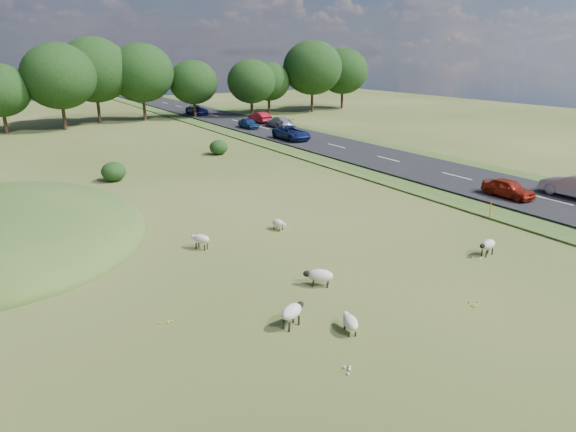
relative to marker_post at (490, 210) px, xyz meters
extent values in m
plane|color=#324C17|center=(-13.62, 20.14, -0.60)|extent=(160.00, 160.00, 0.00)
cube|color=black|center=(6.38, 30.14, -0.47)|extent=(8.00, 150.00, 0.25)
cylinder|color=black|center=(-22.44, 53.57, 0.91)|extent=(0.44, 0.44, 3.02)
ellipsoid|color=black|center=(-22.44, 53.57, 4.60)|extent=(7.04, 7.04, 6.34)
cylinder|color=black|center=(-15.70, 53.12, 1.35)|extent=(0.44, 0.44, 3.90)
ellipsoid|color=black|center=(-15.70, 53.12, 6.11)|extent=(9.09, 9.09, 8.18)
cylinder|color=black|center=(-10.37, 58.04, 1.51)|extent=(0.44, 0.44, 4.22)
ellipsoid|color=black|center=(-10.37, 58.04, 6.67)|extent=(9.85, 9.85, 8.86)
cylinder|color=black|center=(-4.17, 57.09, 1.37)|extent=(0.44, 0.44, 3.94)
ellipsoid|color=black|center=(-4.17, 57.09, 6.19)|extent=(9.20, 9.20, 8.28)
cylinder|color=black|center=(3.25, 56.15, 0.94)|extent=(0.44, 0.44, 3.09)
ellipsoid|color=black|center=(3.25, 56.15, 4.72)|extent=(7.20, 7.20, 6.48)
cylinder|color=black|center=(11.15, 52.61, 0.96)|extent=(0.44, 0.44, 3.12)
ellipsoid|color=black|center=(11.15, 52.61, 4.78)|extent=(7.29, 7.29, 6.56)
cylinder|color=black|center=(16.28, 56.40, 0.87)|extent=(0.44, 0.44, 2.93)
ellipsoid|color=black|center=(16.28, 56.40, 4.45)|extent=(6.84, 6.84, 6.16)
cylinder|color=black|center=(23.24, 54.10, 1.48)|extent=(0.44, 0.44, 4.16)
ellipsoid|color=black|center=(23.24, 54.10, 6.57)|extent=(9.71, 9.71, 8.74)
cylinder|color=black|center=(30.93, 56.04, 1.27)|extent=(0.44, 0.44, 3.74)
ellipsoid|color=black|center=(30.93, 56.04, 5.83)|extent=(8.72, 8.72, 7.84)
ellipsoid|color=black|center=(-16.97, 21.45, 0.16)|extent=(1.85, 1.85, 1.51)
ellipsoid|color=black|center=(-5.57, 27.32, 0.12)|extent=(1.77, 1.77, 1.45)
cylinder|color=#D8590C|center=(0.00, 0.00, 0.00)|extent=(0.06, 0.06, 1.20)
ellipsoid|color=beige|center=(-15.19, -6.07, -0.19)|extent=(0.78, 1.04, 0.48)
ellipsoid|color=silver|center=(-15.02, -5.60, -0.15)|extent=(0.32, 0.36, 0.24)
cylinder|color=black|center=(-15.21, -5.78, -0.51)|extent=(0.07, 0.07, 0.17)
cylinder|color=black|center=(-14.99, -5.86, -0.51)|extent=(0.07, 0.07, 0.17)
cylinder|color=black|center=(-15.40, -6.29, -0.51)|extent=(0.07, 0.07, 0.17)
cylinder|color=black|center=(-15.18, -6.37, -0.51)|extent=(0.07, 0.07, 0.17)
ellipsoid|color=beige|center=(-11.79, 4.93, -0.22)|extent=(0.61, 0.92, 0.43)
ellipsoid|color=silver|center=(-11.69, 4.48, -0.19)|extent=(0.26, 0.31, 0.22)
cylinder|color=black|center=(-11.63, 4.71, -0.52)|extent=(0.06, 0.06, 0.16)
cylinder|color=black|center=(-11.84, 4.67, -0.52)|extent=(0.06, 0.06, 0.16)
cylinder|color=black|center=(-11.73, 5.19, -0.52)|extent=(0.06, 0.06, 0.16)
cylinder|color=black|center=(-11.94, 5.15, -0.52)|extent=(0.06, 0.06, 0.16)
ellipsoid|color=beige|center=(-16.79, -4.66, 0.03)|extent=(1.14, 0.89, 0.52)
ellipsoid|color=black|center=(-16.28, -4.45, 0.07)|extent=(0.40, 0.35, 0.26)
cylinder|color=black|center=(-16.57, -4.43, -0.41)|extent=(0.07, 0.07, 0.37)
cylinder|color=black|center=(-16.47, -4.66, -0.41)|extent=(0.07, 0.07, 0.37)
cylinder|color=black|center=(-17.11, -4.65, -0.41)|extent=(0.07, 0.07, 0.37)
cylinder|color=black|center=(-17.02, -4.89, -0.41)|extent=(0.07, 0.07, 0.37)
ellipsoid|color=beige|center=(-4.90, -3.74, -0.02)|extent=(1.00, 0.62, 0.48)
ellipsoid|color=black|center=(-5.40, -3.80, 0.02)|extent=(0.33, 0.27, 0.24)
cylinder|color=black|center=(-5.15, -3.89, -0.43)|extent=(0.07, 0.07, 0.34)
cylinder|color=black|center=(-5.19, -3.66, -0.43)|extent=(0.07, 0.07, 0.34)
cylinder|color=black|center=(-4.61, -3.82, -0.43)|extent=(0.07, 0.07, 0.34)
cylinder|color=black|center=(-4.64, -3.58, -0.43)|extent=(0.07, 0.07, 0.34)
ellipsoid|color=beige|center=(-13.91, -2.33, -0.12)|extent=(1.19, 1.14, 0.55)
ellipsoid|color=black|center=(-14.35, -1.95, -0.08)|extent=(0.44, 0.43, 0.28)
cylinder|color=black|center=(-14.23, -2.23, -0.50)|extent=(0.08, 0.08, 0.20)
cylinder|color=black|center=(-14.06, -2.03, -0.50)|extent=(0.08, 0.08, 0.20)
cylinder|color=black|center=(-13.76, -2.64, -0.50)|extent=(0.08, 0.08, 0.20)
cylinder|color=black|center=(-13.58, -2.44, -0.50)|extent=(0.08, 0.08, 0.20)
ellipsoid|color=beige|center=(-16.63, 4.35, -0.04)|extent=(0.89, 1.02, 0.46)
ellipsoid|color=silver|center=(-16.90, 4.76, -0.01)|extent=(0.34, 0.36, 0.23)
cylinder|color=black|center=(-16.87, 4.51, -0.44)|extent=(0.07, 0.07, 0.33)
cylinder|color=black|center=(-16.68, 4.63, -0.44)|extent=(0.07, 0.07, 0.33)
cylinder|color=black|center=(-16.59, 4.06, -0.44)|extent=(0.07, 0.07, 0.33)
cylinder|color=black|center=(-16.40, 4.19, -0.44)|extent=(0.07, 0.07, 0.33)
imported|color=maroon|center=(8.28, 44.70, 0.39)|extent=(1.56, 4.48, 1.48)
imported|color=navy|center=(4.48, 30.04, 0.39)|extent=(2.44, 5.30, 1.47)
imported|color=#9D9FA4|center=(8.28, 39.41, 0.34)|extent=(1.95, 4.79, 1.39)
imported|color=navy|center=(4.48, 58.42, 0.34)|extent=(2.28, 4.95, 1.38)
imported|color=silver|center=(8.28, -0.27, 0.41)|extent=(1.62, 4.64, 1.53)
imported|color=navy|center=(4.48, 40.67, 0.29)|extent=(1.51, 3.74, 1.28)
imported|color=#9C2211|center=(4.48, 2.12, 0.26)|extent=(1.44, 3.59, 1.22)
camera|label=1|loc=(-25.47, -18.80, 8.97)|focal=32.00mm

